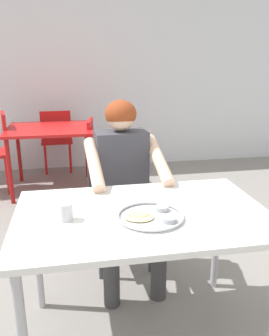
% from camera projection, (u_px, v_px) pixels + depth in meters
% --- Properties ---
extents(back_wall, '(12.00, 0.12, 3.40)m').
position_uv_depth(back_wall, '(86.00, 40.00, 4.52)').
color(back_wall, silver).
rests_on(back_wall, ground).
extents(table_foreground, '(1.24, 0.79, 0.74)m').
position_uv_depth(table_foreground, '(142.00, 225.00, 1.73)').
color(table_foreground, white).
rests_on(table_foreground, ground).
extents(thali_tray, '(0.32, 0.32, 0.03)m').
position_uv_depth(thali_tray, '(151.00, 216.00, 1.63)').
color(thali_tray, '#B7BABF').
rests_on(thali_tray, table_foreground).
extents(drinking_cup, '(0.07, 0.07, 0.09)m').
position_uv_depth(drinking_cup, '(66.00, 211.00, 1.60)').
color(drinking_cup, silver).
rests_on(drinking_cup, table_foreground).
extents(chair_foreground, '(0.46, 0.44, 0.82)m').
position_uv_depth(chair_foreground, '(119.00, 198.00, 2.54)').
color(chair_foreground, '#3F3F44').
rests_on(chair_foreground, ground).
extents(diner_foreground, '(0.51, 0.57, 1.22)m').
position_uv_depth(diner_foreground, '(124.00, 177.00, 2.27)').
color(diner_foreground, '#3B3B3B').
rests_on(diner_foreground, ground).
extents(table_background_red, '(0.95, 0.84, 0.73)m').
position_uv_depth(table_background_red, '(50.00, 135.00, 3.90)').
color(table_background_red, red).
rests_on(table_background_red, ground).
extents(chair_red_right, '(0.50, 0.49, 0.81)m').
position_uv_depth(chair_red_right, '(102.00, 148.00, 4.02)').
color(chair_red_right, red).
rests_on(chair_red_right, ground).
extents(chair_red_far, '(0.41, 0.43, 0.84)m').
position_uv_depth(chair_red_far, '(57.00, 137.00, 4.56)').
color(chair_red_far, red).
rests_on(chair_red_far, ground).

